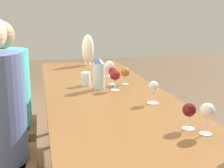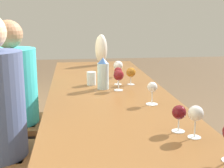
# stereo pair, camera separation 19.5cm
# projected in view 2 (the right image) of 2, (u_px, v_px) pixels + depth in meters

# --- Properties ---
(dining_table) EXTENTS (2.81, 0.82, 0.76)m
(dining_table) POSITION_uv_depth(u_px,v_px,m) (109.00, 102.00, 2.17)
(dining_table) COLOR brown
(dining_table) RESTS_ON ground_plane
(water_bottle) EXTENTS (0.08, 0.08, 0.23)m
(water_bottle) POSITION_uv_depth(u_px,v_px,m) (103.00, 74.00, 2.23)
(water_bottle) COLOR #ADCCD6
(water_bottle) RESTS_ON dining_table
(water_tumbler) EXTENTS (0.07, 0.07, 0.10)m
(water_tumbler) POSITION_uv_depth(u_px,v_px,m) (91.00, 78.00, 2.37)
(water_tumbler) COLOR silver
(water_tumbler) RESTS_ON dining_table
(vase) EXTENTS (0.13, 0.13, 0.32)m
(vase) POSITION_uv_depth(u_px,v_px,m) (101.00, 49.00, 3.28)
(vase) COLOR silver
(vase) RESTS_ON dining_table
(wine_glass_0) EXTENTS (0.07, 0.07, 0.13)m
(wine_glass_0) POSITION_uv_depth(u_px,v_px,m) (131.00, 73.00, 2.37)
(wine_glass_0) COLOR silver
(wine_glass_0) RESTS_ON dining_table
(wine_glass_1) EXTENTS (0.07, 0.07, 0.13)m
(wine_glass_1) POSITION_uv_depth(u_px,v_px,m) (179.00, 113.00, 1.42)
(wine_glass_1) COLOR silver
(wine_glass_1) RESTS_ON dining_table
(wine_glass_2) EXTENTS (0.07, 0.07, 0.15)m
(wine_glass_2) POSITION_uv_depth(u_px,v_px,m) (196.00, 114.00, 1.34)
(wine_glass_2) COLOR silver
(wine_glass_2) RESTS_ON dining_table
(wine_glass_3) EXTENTS (0.08, 0.08, 0.14)m
(wine_glass_3) POSITION_uv_depth(u_px,v_px,m) (118.00, 66.00, 2.67)
(wine_glass_3) COLOR silver
(wine_glass_3) RESTS_ON dining_table
(wine_glass_4) EXTENTS (0.07, 0.07, 0.14)m
(wine_glass_4) POSITION_uv_depth(u_px,v_px,m) (152.00, 88.00, 1.84)
(wine_glass_4) COLOR silver
(wine_glass_4) RESTS_ON dining_table
(wine_glass_5) EXTENTS (0.06, 0.06, 0.13)m
(wine_glass_5) POSITION_uv_depth(u_px,v_px,m) (118.00, 72.00, 2.37)
(wine_glass_5) COLOR silver
(wine_glass_5) RESTS_ON dining_table
(wine_glass_6) EXTENTS (0.07, 0.07, 0.15)m
(wine_glass_6) POSITION_uv_depth(u_px,v_px,m) (119.00, 76.00, 2.18)
(wine_glass_6) COLOR silver
(wine_glass_6) RESTS_ON dining_table
(chair_far) EXTENTS (0.44, 0.44, 0.98)m
(chair_far) POSITION_uv_depth(u_px,v_px,m) (4.00, 116.00, 2.41)
(chair_far) COLOR brown
(chair_far) RESTS_ON ground_plane
(person_far) EXTENTS (0.38, 0.38, 1.25)m
(person_far) POSITION_uv_depth(u_px,v_px,m) (15.00, 98.00, 2.38)
(person_far) COLOR #2D2D38
(person_far) RESTS_ON ground_plane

